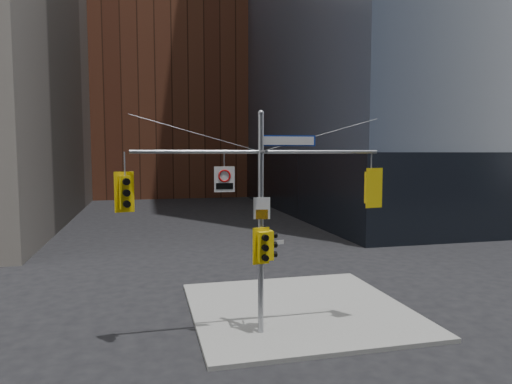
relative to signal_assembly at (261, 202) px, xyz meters
name	(u,v)px	position (x,y,z in m)	size (l,w,h in m)	color
ground	(278,364)	(0.00, -1.99, -4.42)	(160.00, 160.00, 0.00)	black
sidewalk_corner	(299,309)	(2.00, 2.01, -4.34)	(8.00, 8.00, 0.15)	gray
podium_ne	(439,180)	(28.00, 30.01, -1.42)	(36.40, 36.40, 6.00)	black
brick_midrise	(168,99)	(0.00, 56.01, 9.58)	(26.00, 20.00, 28.00)	brown
signal_assembly	(261,202)	(0.00, 0.00, 0.00)	(8.00, 0.80, 7.30)	#919399
traffic_light_west_arm	(125,192)	(-4.13, 0.01, 0.38)	(0.57, 0.53, 1.22)	yellow
traffic_light_east_arm	(371,188)	(3.82, 0.00, 0.38)	(0.63, 0.55, 1.33)	yellow
traffic_light_pole_side	(270,245)	(0.32, 0.01, -1.41)	(0.37, 0.32, 0.94)	yellow
traffic_light_pole_front	(263,247)	(0.00, -0.27, -1.39)	(0.56, 0.49, 1.17)	yellow
street_sign_blade	(289,141)	(0.91, 0.00, 1.93)	(1.77, 0.13, 0.34)	#112F9E
regulatory_sign_arm	(224,178)	(-1.17, -0.02, 0.76)	(0.64, 0.10, 0.79)	silver
regulatory_sign_pole	(262,209)	(0.00, -0.11, -0.21)	(0.53, 0.10, 0.69)	silver
street_blade_ew	(274,243)	(0.45, 0.01, -1.34)	(0.66, 0.11, 0.13)	silver
street_blade_ns	(257,251)	(0.00, 0.46, -1.67)	(0.14, 0.81, 0.16)	#145926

